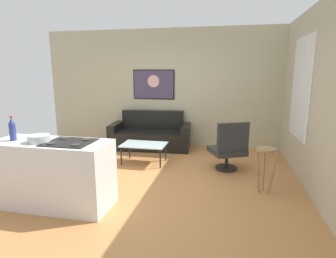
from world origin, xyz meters
The scene contains 12 objects.
ground centered at (0.00, 0.00, -0.02)m, with size 6.40×6.40×0.04m, color #BE7D46.
back_wall centered at (0.00, 2.42, 1.40)m, with size 6.40×0.05×2.80m, color #B8B291.
right_wall centered at (2.62, 0.30, 1.40)m, with size 0.05×6.40×2.80m, color #B6AD90.
couch centered at (-0.39, 1.96, 0.28)m, with size 1.92×0.97×0.86m.
coffee_table centered at (-0.21, 0.83, 0.36)m, with size 0.87×0.57×0.39m.
armchair centered at (1.43, 0.74, 0.43)m, with size 0.77×0.76×0.92m.
bar_stool centered at (1.96, -0.11, 0.51)m, with size 0.33×0.32×0.69m.
kitchen_counter centered at (-0.89, -1.12, 0.45)m, with size 1.58×0.64×0.92m.
soda_bottle centered at (-1.41, -1.17, 1.04)m, with size 0.08×0.08×0.33m.
mixing_bowl centered at (-1.01, -1.18, 0.94)m, with size 0.28×0.28×0.10m.
wall_painting centered at (-0.42, 2.38, 1.48)m, with size 1.04×0.03×0.72m.
window centered at (2.59, 0.90, 1.52)m, with size 0.03×1.20×1.73m.
Camera 1 is at (1.37, -4.24, 1.80)m, focal length 29.54 mm.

